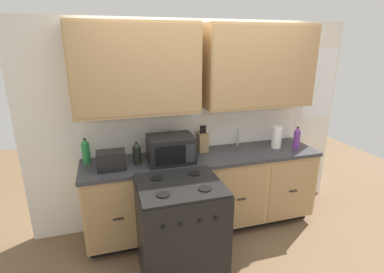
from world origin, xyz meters
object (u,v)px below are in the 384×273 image
(knife_block, at_px, (202,142))
(bottle_green, at_px, (86,151))
(stove_range, at_px, (181,229))
(bottle_dark, at_px, (137,153))
(bottle_violet, at_px, (297,138))
(microwave, at_px, (171,149))
(toaster, at_px, (111,160))
(paper_towel_roll, at_px, (277,137))

(knife_block, height_order, bottle_green, knife_block)
(stove_range, distance_m, bottle_green, 1.27)
(bottle_dark, bearing_deg, knife_block, 11.15)
(bottle_violet, relative_size, bottle_dark, 1.19)
(microwave, bearing_deg, bottle_violet, -2.17)
(toaster, relative_size, bottle_green, 1.02)
(microwave, distance_m, knife_block, 0.47)
(stove_range, height_order, bottle_dark, bottle_dark)
(microwave, relative_size, bottle_dark, 2.06)
(toaster, xyz_separation_m, bottle_violet, (2.12, -0.03, 0.04))
(toaster, height_order, paper_towel_roll, paper_towel_roll)
(toaster, bearing_deg, stove_range, -44.17)
(stove_range, distance_m, bottle_violet, 1.75)
(stove_range, xyz_separation_m, bottle_violet, (1.56, 0.52, 0.58))
(knife_block, xyz_separation_m, bottle_green, (-1.28, -0.00, 0.02))
(paper_towel_roll, relative_size, bottle_violet, 0.94)
(bottle_green, bearing_deg, toaster, -43.46)
(stove_range, height_order, microwave, microwave)
(toaster, bearing_deg, knife_block, 12.82)
(bottle_green, bearing_deg, microwave, -13.22)
(knife_block, bearing_deg, microwave, -154.25)
(stove_range, height_order, knife_block, knife_block)
(bottle_violet, relative_size, bottle_green, 1.01)
(toaster, relative_size, knife_block, 0.90)
(knife_block, relative_size, paper_towel_roll, 1.19)
(stove_range, xyz_separation_m, bottle_dark, (-0.30, 0.63, 0.56))
(paper_towel_roll, bearing_deg, stove_range, -154.90)
(toaster, xyz_separation_m, knife_block, (1.04, 0.24, 0.02))
(bottle_dark, bearing_deg, paper_towel_roll, 0.26)
(bottle_violet, xyz_separation_m, bottle_green, (-2.37, 0.26, -0.00))
(toaster, xyz_separation_m, bottle_dark, (0.26, 0.08, 0.02))
(paper_towel_roll, xyz_separation_m, bottle_violet, (0.20, -0.12, 0.01))
(toaster, distance_m, knife_block, 1.06)
(bottle_violet, bearing_deg, paper_towel_roll, 149.48)
(bottle_violet, height_order, bottle_green, bottle_violet)
(stove_range, relative_size, knife_block, 3.06)
(bottle_green, bearing_deg, stove_range, -43.95)
(knife_block, bearing_deg, paper_towel_roll, -9.25)
(paper_towel_roll, xyz_separation_m, bottle_green, (-2.18, 0.14, 0.00))
(toaster, height_order, bottle_green, bottle_green)
(toaster, height_order, bottle_violet, bottle_violet)
(microwave, xyz_separation_m, bottle_violet, (1.51, -0.06, -0.00))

